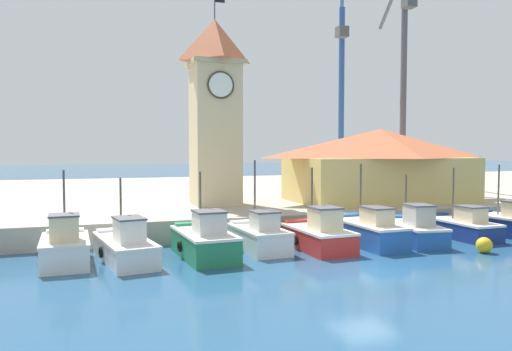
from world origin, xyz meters
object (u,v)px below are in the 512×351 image
object	(u,v)px
warehouse_right	(380,164)
mooring_buoy	(484,245)
fishing_boat_mid_left	(259,236)
fishing_boat_right_outer	(461,226)
fishing_boat_far_left	(65,247)
fishing_boat_right_inner	(411,230)
clock_tower	(215,107)
fishing_boat_left_outer	(125,246)
fishing_boat_far_right	(506,223)
fishing_boat_center	(318,235)
fishing_boat_mid_right	(367,231)
port_crane_near	(341,114)
fishing_boat_left_inner	(204,241)
port_crane_far	(402,104)

from	to	relation	value
warehouse_right	mooring_buoy	bearing A→B (deg)	-98.42
fishing_boat_mid_left	fishing_boat_right_outer	world-z (taller)	fishing_boat_mid_left
fishing_boat_far_left	fishing_boat_right_inner	size ratio (longest dim) A/B	0.83
clock_tower	fishing_boat_left_outer	bearing A→B (deg)	-122.99
fishing_boat_right_inner	fishing_boat_far_right	xyz separation A→B (m)	(6.73, 0.27, 0.01)
fishing_boat_left_outer	fishing_boat_right_outer	world-z (taller)	fishing_boat_right_outer
fishing_boat_far_left	fishing_boat_right_inner	distance (m)	17.60
fishing_boat_center	mooring_buoy	bearing A→B (deg)	-23.93
fishing_boat_far_left	fishing_boat_left_outer	world-z (taller)	fishing_boat_far_left
fishing_boat_left_outer	mooring_buoy	distance (m)	17.23
fishing_boat_left_outer	fishing_boat_center	world-z (taller)	fishing_boat_center
warehouse_right	fishing_boat_mid_right	bearing A→B (deg)	-125.18
fishing_boat_far_right	port_crane_near	xyz separation A→B (m)	(0.27, 21.24, 7.74)
fishing_boat_left_outer	fishing_boat_mid_right	world-z (taller)	fishing_boat_mid_right
fishing_boat_far_left	fishing_boat_left_inner	size ratio (longest dim) A/B	0.84
port_crane_far	fishing_boat_left_outer	bearing A→B (deg)	-147.59
fishing_boat_left_inner	clock_tower	bearing A→B (deg)	73.84
fishing_boat_left_inner	fishing_boat_far_left	bearing A→B (deg)	174.66
mooring_buoy	fishing_boat_far_right	bearing A→B (deg)	36.23
fishing_boat_left_inner	port_crane_far	size ratio (longest dim) A/B	0.25
fishing_boat_mid_right	port_crane_near	world-z (taller)	port_crane_near
port_crane_near	mooring_buoy	bearing A→B (deg)	-101.77
fishing_boat_left_inner	fishing_boat_right_inner	world-z (taller)	fishing_boat_left_inner
fishing_boat_far_left	fishing_boat_mid_right	world-z (taller)	fishing_boat_mid_right
fishing_boat_left_outer	clock_tower	bearing A→B (deg)	57.01
fishing_boat_left_inner	fishing_boat_right_outer	size ratio (longest dim) A/B	1.02
fishing_boat_mid_right	fishing_boat_left_outer	bearing A→B (deg)	-179.85
fishing_boat_left_outer	fishing_boat_left_inner	size ratio (longest dim) A/B	1.10
fishing_boat_mid_right	port_crane_far	distance (m)	22.43
fishing_boat_left_inner	warehouse_right	xyz separation A→B (m)	(15.12, 9.22, 3.17)
fishing_boat_mid_right	port_crane_near	distance (m)	24.60
fishing_boat_far_left	fishing_boat_mid_left	size ratio (longest dim) A/B	0.93
fishing_boat_mid_left	fishing_boat_left_outer	bearing A→B (deg)	-176.28
fishing_boat_mid_left	warehouse_right	bearing A→B (deg)	34.84
fishing_boat_left_inner	fishing_boat_mid_left	distance (m)	3.04
fishing_boat_left_outer	fishing_boat_left_inner	world-z (taller)	fishing_boat_left_inner
fishing_boat_far_left	port_crane_far	world-z (taller)	port_crane_far
fishing_boat_left_outer	port_crane_near	bearing A→B (deg)	44.06
fishing_boat_mid_left	fishing_boat_right_outer	size ratio (longest dim) A/B	0.92
fishing_boat_far_left	fishing_boat_right_outer	distance (m)	21.25
fishing_boat_mid_right	fishing_boat_right_outer	xyz separation A→B (m)	(6.23, 0.27, -0.10)
warehouse_right	fishing_boat_left_outer	bearing A→B (deg)	-154.55
clock_tower	fishing_boat_left_inner	bearing A→B (deg)	-106.16
fishing_boat_mid_right	fishing_boat_far_left	bearing A→B (deg)	179.15
fishing_boat_far_left	fishing_boat_right_outer	xyz separation A→B (m)	(21.25, 0.04, -0.12)
fishing_boat_center	fishing_boat_right_inner	world-z (taller)	fishing_boat_center
mooring_buoy	fishing_boat_right_outer	bearing A→B (deg)	64.43
fishing_boat_far_left	fishing_boat_right_inner	world-z (taller)	fishing_boat_far_left
fishing_boat_left_outer	fishing_boat_mid_left	world-z (taller)	fishing_boat_mid_left
port_crane_near	fishing_boat_far_left	bearing A→B (deg)	-139.41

